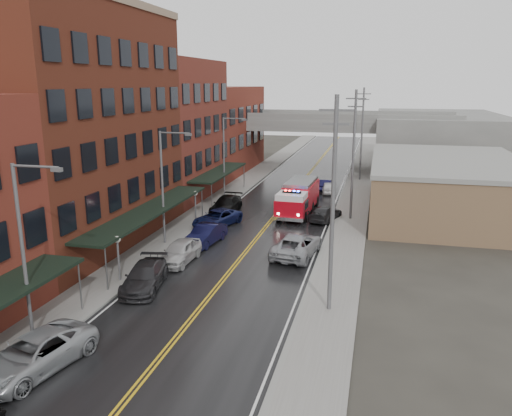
# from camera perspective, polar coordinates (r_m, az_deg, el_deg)

# --- Properties ---
(road) EXTENTS (11.00, 160.00, 0.02)m
(road) POSITION_cam_1_polar(r_m,az_deg,el_deg) (44.11, 0.95, -2.42)
(road) COLOR black
(road) RESTS_ON ground
(sidewalk_left) EXTENTS (3.00, 160.00, 0.15)m
(sidewalk_left) POSITION_cam_1_polar(r_m,az_deg,el_deg) (46.20, -7.91, -1.70)
(sidewalk_left) COLOR slate
(sidewalk_left) RESTS_ON ground
(sidewalk_right) EXTENTS (3.00, 160.00, 0.15)m
(sidewalk_right) POSITION_cam_1_polar(r_m,az_deg,el_deg) (43.13, 10.46, -2.96)
(sidewalk_right) COLOR slate
(sidewalk_right) RESTS_ON ground
(curb_left) EXTENTS (0.30, 160.00, 0.15)m
(curb_left) POSITION_cam_1_polar(r_m,az_deg,el_deg) (45.63, -5.99, -1.84)
(curb_left) COLOR gray
(curb_left) RESTS_ON ground
(curb_right) EXTENTS (0.30, 160.00, 0.15)m
(curb_right) POSITION_cam_1_polar(r_m,az_deg,el_deg) (43.24, 8.27, -2.82)
(curb_right) COLOR gray
(curb_right) RESTS_ON ground
(brick_building_b) EXTENTS (9.00, 20.00, 18.00)m
(brick_building_b) POSITION_cam_1_polar(r_m,az_deg,el_deg) (41.23, -19.86, 8.33)
(brick_building_b) COLOR #4F1E15
(brick_building_b) RESTS_ON ground
(brick_building_c) EXTENTS (9.00, 15.00, 15.00)m
(brick_building_c) POSITION_cam_1_polar(r_m,az_deg,el_deg) (56.72, -9.94, 8.79)
(brick_building_c) COLOR maroon
(brick_building_c) RESTS_ON ground
(brick_building_far) EXTENTS (9.00, 20.00, 12.00)m
(brick_building_far) POSITION_cam_1_polar(r_m,az_deg,el_deg) (73.15, -4.35, 8.93)
(brick_building_far) COLOR maroon
(brick_building_far) RESTS_ON ground
(tan_building) EXTENTS (14.00, 22.00, 5.00)m
(tan_building) POSITION_cam_1_polar(r_m,az_deg,el_deg) (52.62, 20.78, 2.17)
(tan_building) COLOR brown
(tan_building) RESTS_ON ground
(right_far_block) EXTENTS (18.00, 30.00, 8.00)m
(right_far_block) POSITION_cam_1_polar(r_m,az_deg,el_deg) (82.12, 19.94, 7.30)
(right_far_block) COLOR slate
(right_far_block) RESTS_ON ground
(awning_1) EXTENTS (2.60, 18.00, 3.09)m
(awning_1) POSITION_cam_1_polar(r_m,az_deg,el_deg) (39.35, -12.06, -0.28)
(awning_1) COLOR black
(awning_1) RESTS_ON ground
(awning_2) EXTENTS (2.60, 13.00, 3.09)m
(awning_2) POSITION_cam_1_polar(r_m,az_deg,el_deg) (55.25, -4.19, 4.10)
(awning_2) COLOR black
(awning_2) RESTS_ON ground
(globe_lamp_1) EXTENTS (0.44, 0.44, 3.12)m
(globe_lamp_1) POSITION_cam_1_polar(r_m,az_deg,el_deg) (33.11, -15.53, -4.45)
(globe_lamp_1) COLOR #59595B
(globe_lamp_1) RESTS_ON ground
(globe_lamp_2) EXTENTS (0.44, 0.44, 3.12)m
(globe_lamp_2) POSITION_cam_1_polar(r_m,az_deg,el_deg) (45.33, -6.95, 0.94)
(globe_lamp_2) COLOR #59595B
(globe_lamp_2) RESTS_ON ground
(street_lamp_0) EXTENTS (2.64, 0.22, 9.00)m
(street_lamp_0) POSITION_cam_1_polar(r_m,az_deg,el_deg) (26.05, -24.77, -3.68)
(street_lamp_0) COLOR #59595B
(street_lamp_0) RESTS_ON ground
(street_lamp_1) EXTENTS (2.64, 0.22, 9.00)m
(street_lamp_1) POSITION_cam_1_polar(r_m,az_deg,el_deg) (39.37, -10.35, 3.09)
(street_lamp_1) COLOR #59595B
(street_lamp_1) RESTS_ON ground
(street_lamp_2) EXTENTS (2.64, 0.22, 9.00)m
(street_lamp_2) POSITION_cam_1_polar(r_m,az_deg,el_deg) (54.16, -3.45, 6.27)
(street_lamp_2) COLOR #59595B
(street_lamp_2) RESTS_ON ground
(utility_pole_0) EXTENTS (1.80, 0.24, 12.00)m
(utility_pole_0) POSITION_cam_1_polar(r_m,az_deg,el_deg) (27.05, 8.78, 0.57)
(utility_pole_0) COLOR #59595B
(utility_pole_0) RESTS_ON ground
(utility_pole_1) EXTENTS (1.80, 0.24, 12.00)m
(utility_pole_1) POSITION_cam_1_polar(r_m,az_deg,el_deg) (46.70, 11.07, 6.16)
(utility_pole_1) COLOR #59595B
(utility_pole_1) RESTS_ON ground
(utility_pole_2) EXTENTS (1.80, 0.24, 12.00)m
(utility_pole_2) POSITION_cam_1_polar(r_m,az_deg,el_deg) (66.56, 12.01, 8.42)
(utility_pole_2) COLOR #59595B
(utility_pole_2) RESTS_ON ground
(overpass) EXTENTS (40.00, 10.00, 7.50)m
(overpass) POSITION_cam_1_polar(r_m,az_deg,el_deg) (74.12, 6.58, 8.94)
(overpass) COLOR slate
(overpass) RESTS_ON ground
(fire_truck) EXTENTS (3.79, 8.74, 3.14)m
(fire_truck) POSITION_cam_1_polar(r_m,az_deg,el_deg) (48.98, 4.83, 1.26)
(fire_truck) COLOR #B60816
(fire_truck) RESTS_ON ground
(parked_car_left_2) EXTENTS (3.91, 6.30, 1.63)m
(parked_car_left_2) POSITION_cam_1_polar(r_m,az_deg,el_deg) (25.21, -24.03, -15.00)
(parked_car_left_2) COLOR #95999C
(parked_car_left_2) RESTS_ON ground
(parked_car_left_3) EXTENTS (3.10, 5.63, 1.54)m
(parked_car_left_3) POSITION_cam_1_polar(r_m,az_deg,el_deg) (32.29, -12.60, -7.66)
(parked_car_left_3) COLOR #262628
(parked_car_left_3) RESTS_ON ground
(parked_car_left_4) EXTENTS (2.07, 4.80, 1.61)m
(parked_car_left_4) POSITION_cam_1_polar(r_m,az_deg,el_deg) (36.29, -8.71, -4.96)
(parked_car_left_4) COLOR #B6B6B6
(parked_car_left_4) RESTS_ON ground
(parked_car_left_5) EXTENTS (2.34, 4.99, 1.58)m
(parked_car_left_5) POSITION_cam_1_polar(r_m,az_deg,el_deg) (40.06, -5.76, -3.04)
(parked_car_left_5) COLOR black
(parked_car_left_5) RESTS_ON ground
(parked_car_left_6) EXTENTS (3.98, 5.79, 1.47)m
(parked_car_left_6) POSITION_cam_1_polar(r_m,az_deg,el_deg) (44.97, -4.47, -1.17)
(parked_car_left_6) COLOR #121A47
(parked_car_left_6) RESTS_ON ground
(parked_car_left_7) EXTENTS (2.28, 5.50, 1.59)m
(parked_car_left_7) POSITION_cam_1_polar(r_m,az_deg,el_deg) (49.64, -3.44, 0.38)
(parked_car_left_7) COLOR black
(parked_car_left_7) RESTS_ON ground
(parked_car_right_0) EXTENTS (3.48, 6.26, 1.66)m
(parked_car_right_0) POSITION_cam_1_polar(r_m,az_deg,el_deg) (37.35, 4.67, -4.24)
(parked_car_right_0) COLOR #96999E
(parked_car_right_0) RESTS_ON ground
(parked_car_right_1) EXTENTS (3.14, 5.07, 1.37)m
(parked_car_right_1) POSITION_cam_1_polar(r_m,az_deg,el_deg) (47.17, 7.93, -0.60)
(parked_car_right_1) COLOR #242426
(parked_car_right_1) RESTS_ON ground
(parked_car_right_2) EXTENTS (2.27, 4.15, 1.34)m
(parked_car_right_2) POSITION_cam_1_polar(r_m,az_deg,el_deg) (58.90, 8.26, 2.32)
(parked_car_right_2) COLOR white
(parked_car_right_2) RESTS_ON ground
(parked_car_right_3) EXTENTS (1.95, 4.19, 1.33)m
(parked_car_right_3) POSITION_cam_1_polar(r_m,az_deg,el_deg) (60.49, 8.07, 2.64)
(parked_car_right_3) COLOR black
(parked_car_right_3) RESTS_ON ground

